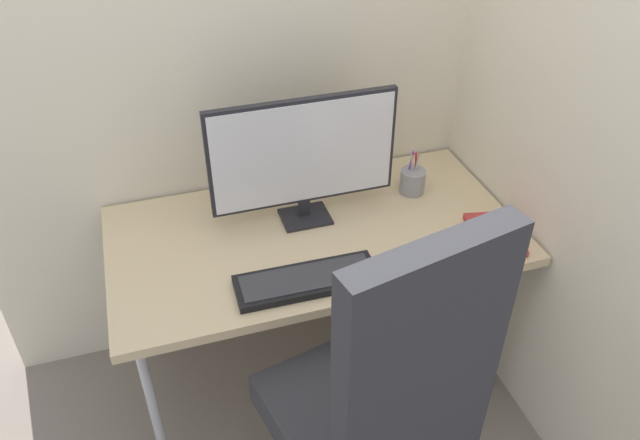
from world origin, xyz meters
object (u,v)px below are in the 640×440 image
notebook (495,234)px  pen_holder (413,181)px  mouse (413,265)px  monitor (303,155)px  keyboard (307,280)px  office_chair (382,403)px

notebook → pen_holder: bearing=127.0°
mouse → monitor: bearing=138.4°
mouse → pen_holder: (0.18, 0.41, 0.03)m
keyboard → office_chair: bearing=-80.6°
monitor → notebook: (0.57, -0.30, -0.24)m
office_chair → notebook: office_chair is taller
office_chair → pen_holder: (0.44, 0.80, 0.11)m
monitor → mouse: 0.50m
mouse → keyboard: bearing=-171.4°
monitor → notebook: 0.69m
monitor → pen_holder: bearing=4.4°
monitor → mouse: (0.24, -0.37, -0.23)m
office_chair → mouse: 0.48m
monitor → keyboard: (-0.09, -0.33, -0.24)m
office_chair → keyboard: 0.45m
monitor → notebook: size_ratio=2.78×
mouse → notebook: mouse is taller
pen_holder → mouse: bearing=-113.8°
office_chair → mouse: size_ratio=12.21×
mouse → pen_holder: 0.44m
keyboard → mouse: size_ratio=4.25×
monitor → mouse: size_ratio=6.06×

